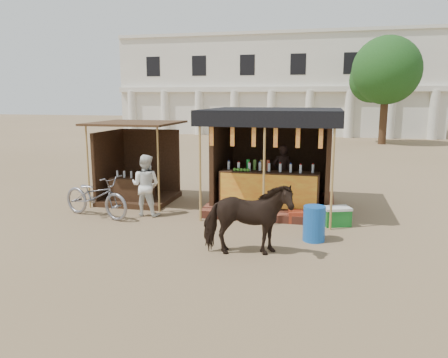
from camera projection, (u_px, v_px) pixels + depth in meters
ground at (207, 242)px, 9.46m from camera, size 120.00×120.00×0.00m
main_stall at (273, 172)px, 12.25m from camera, size 3.60×3.61×2.78m
secondary_stall at (134, 173)px, 13.11m from camera, size 2.40×2.40×2.38m
cow at (247, 219)px, 8.56m from camera, size 1.87×1.13×1.47m
motorbike at (96, 196)px, 11.35m from camera, size 2.25×1.31×1.12m
bystander at (146, 185)px, 11.47m from camera, size 0.82×0.65×1.63m
blue_barrel at (314, 224)px, 9.49m from camera, size 0.53×0.53×0.77m
red_crate at (296, 216)px, 10.95m from camera, size 0.42×0.47×0.29m
cooler at (337, 216)px, 10.65m from camera, size 0.75×0.63×0.46m
background_building at (277, 87)px, 37.81m from camera, size 26.00×7.45×8.18m
tree at (383, 73)px, 28.46m from camera, size 4.50×4.40×7.00m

